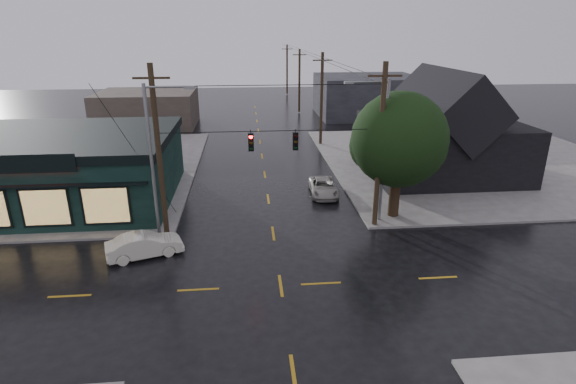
{
  "coord_description": "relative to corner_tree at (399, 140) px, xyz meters",
  "views": [
    {
      "loc": [
        -1.41,
        -19.07,
        11.86
      ],
      "look_at": [
        0.84,
        5.15,
        3.0
      ],
      "focal_mm": 28.0,
      "sensor_mm": 36.0,
      "label": 1
    }
  ],
  "objects": [
    {
      "name": "sidewalk_nw",
      "position": [
        -28.13,
        12.17,
        -5.2
      ],
      "size": [
        28.0,
        28.0,
        0.15
      ],
      "primitive_type": "cube",
      "color": "slate",
      "rests_on": "ground"
    },
    {
      "name": "pizza_shop",
      "position": [
        -23.13,
        5.11,
        -2.72
      ],
      "size": [
        16.3,
        12.34,
        4.9
      ],
      "color": "black",
      "rests_on": "ground"
    },
    {
      "name": "utility_pole_ne",
      "position": [
        -1.63,
        -1.33,
        -5.27
      ],
      "size": [
        2.0,
        0.32,
        10.15
      ],
      "primitive_type": null,
      "color": "black",
      "rests_on": "ground"
    },
    {
      "name": "ground_plane",
      "position": [
        -8.13,
        -7.83,
        -5.27
      ],
      "size": [
        160.0,
        160.0,
        0.0
      ],
      "primitive_type": "plane",
      "color": "black"
    },
    {
      "name": "sedan_cream",
      "position": [
        -15.35,
        -4.1,
        -4.6
      ],
      "size": [
        4.32,
        2.7,
        1.34
      ],
      "primitive_type": "imported",
      "rotation": [
        0.0,
        0.0,
        1.91
      ],
      "color": "silver",
      "rests_on": "ground"
    },
    {
      "name": "utility_pole_far_b",
      "position": [
        -1.63,
        40.17,
        -5.27
      ],
      "size": [
        2.0,
        0.32,
        9.15
      ],
      "primitive_type": null,
      "color": "black",
      "rests_on": "ground"
    },
    {
      "name": "corner_tree",
      "position": [
        0.0,
        0.0,
        0.0
      ],
      "size": [
        6.09,
        6.09,
        8.19
      ],
      "color": "black",
      "rests_on": "ground"
    },
    {
      "name": "streetlight_ne",
      "position": [
        -1.13,
        -0.63,
        -5.27
      ],
      "size": [
        5.4,
        0.3,
        9.15
      ],
      "primitive_type": null,
      "color": "gray",
      "rests_on": "ground"
    },
    {
      "name": "utility_pole_nw",
      "position": [
        -14.63,
        -1.33,
        -5.27
      ],
      "size": [
        2.0,
        0.32,
        10.15
      ],
      "primitive_type": null,
      "color": "black",
      "rests_on": "ground"
    },
    {
      "name": "sidewalk_ne",
      "position": [
        11.87,
        12.17,
        -5.2
      ],
      "size": [
        28.0,
        28.0,
        0.15
      ],
      "primitive_type": "cube",
      "color": "slate",
      "rests_on": "ground"
    },
    {
      "name": "utility_pole_far_c",
      "position": [
        -1.63,
        60.17,
        -5.27
      ],
      "size": [
        2.0,
        0.32,
        9.15
      ],
      "primitive_type": null,
      "color": "black",
      "rests_on": "ground"
    },
    {
      "name": "bg_building_east",
      "position": [
        7.87,
        37.17,
        -2.47
      ],
      "size": [
        14.0,
        12.0,
        5.6
      ],
      "primitive_type": "cube",
      "color": "#232227",
      "rests_on": "ground"
    },
    {
      "name": "span_signal_assembly",
      "position": [
        -8.03,
        -1.33,
        0.43
      ],
      "size": [
        13.0,
        0.48,
        1.23
      ],
      "color": "black",
      "rests_on": "ground"
    },
    {
      "name": "utility_pole_far_a",
      "position": [
        -1.63,
        20.17,
        -5.27
      ],
      "size": [
        2.0,
        0.32,
        9.65
      ],
      "primitive_type": null,
      "color": "black",
      "rests_on": "ground"
    },
    {
      "name": "bg_building_west",
      "position": [
        -22.13,
        32.17,
        -3.07
      ],
      "size": [
        12.0,
        10.0,
        4.4
      ],
      "primitive_type": "cube",
      "color": "#3D322C",
      "rests_on": "ground"
    },
    {
      "name": "streetlight_nw",
      "position": [
        -14.93,
        -2.03,
        -5.27
      ],
      "size": [
        5.4,
        0.3,
        9.15
      ],
      "primitive_type": null,
      "color": "gray",
      "rests_on": "ground"
    },
    {
      "name": "suv_silver",
      "position": [
        -3.91,
        4.69,
        -4.67
      ],
      "size": [
        2.2,
        4.41,
        1.2
      ],
      "primitive_type": "imported",
      "rotation": [
        0.0,
        0.0,
        -0.05
      ],
      "color": "#9B978F",
      "rests_on": "ground"
    },
    {
      "name": "ne_building",
      "position": [
        6.87,
        9.17,
        -0.8
      ],
      "size": [
        12.6,
        11.6,
        8.75
      ],
      "color": "black",
      "rests_on": "ground"
    }
  ]
}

